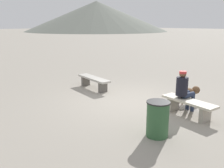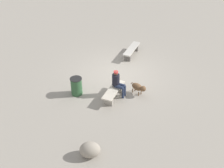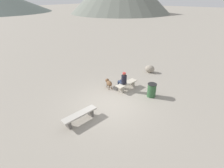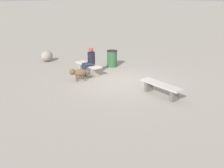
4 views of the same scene
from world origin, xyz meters
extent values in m
cube|color=gray|center=(0.00, 0.00, -0.03)|extent=(210.00, 210.00, 0.06)
cube|color=#605B56|center=(-2.76, 0.34, 0.19)|extent=(0.18, 0.35, 0.38)
cube|color=#605B56|center=(-1.50, 0.15, 0.19)|extent=(0.18, 0.35, 0.38)
cube|color=#B2ADA3|center=(-2.13, 0.24, 0.42)|extent=(1.82, 0.66, 0.08)
cube|color=gray|center=(1.41, 0.31, 0.19)|extent=(0.18, 0.40, 0.39)
cube|color=gray|center=(2.47, 0.16, 0.19)|extent=(0.18, 0.40, 0.39)
cube|color=beige|center=(1.94, 0.24, 0.42)|extent=(1.64, 0.68, 0.06)
cylinder|color=black|center=(1.68, 0.27, 0.79)|extent=(0.33, 0.33, 0.53)
sphere|color=brown|center=(1.68, 0.27, 1.14)|extent=(0.19, 0.19, 0.19)
cylinder|color=red|center=(1.68, 0.27, 1.20)|extent=(0.20, 0.20, 0.07)
cylinder|color=#232D47|center=(1.81, 0.45, 0.53)|extent=(0.23, 0.43, 0.15)
cylinder|color=#232D47|center=(1.85, 0.65, 0.26)|extent=(0.11, 0.11, 0.53)
cylinder|color=#232D47|center=(1.63, 0.49, 0.53)|extent=(0.23, 0.43, 0.15)
cylinder|color=#232D47|center=(1.67, 0.69, 0.26)|extent=(0.11, 0.11, 0.53)
ellipsoid|color=brown|center=(1.35, 1.19, 0.36)|extent=(0.55, 0.64, 0.32)
sphere|color=brown|center=(1.52, 1.48, 0.42)|extent=(0.25, 0.25, 0.25)
cylinder|color=brown|center=(1.36, 1.38, 0.10)|extent=(0.04, 0.04, 0.20)
cylinder|color=brown|center=(1.51, 1.30, 0.10)|extent=(0.04, 0.04, 0.20)
cylinder|color=brown|center=(1.19, 1.07, 0.10)|extent=(0.04, 0.04, 0.20)
cylinder|color=brown|center=(1.34, 0.99, 0.10)|extent=(0.04, 0.04, 0.20)
cylinder|color=brown|center=(1.19, 0.91, 0.40)|extent=(0.09, 0.12, 0.15)
cylinder|color=#2D5633|center=(2.08, -1.44, 0.40)|extent=(0.50, 0.50, 0.80)
cylinder|color=black|center=(2.08, -1.44, 0.82)|extent=(0.53, 0.53, 0.03)
ellipsoid|color=gray|center=(5.37, 0.29, 0.30)|extent=(0.73, 0.84, 0.59)
camera|label=1|loc=(5.04, -5.82, 2.53)|focal=39.20mm
camera|label=2|loc=(11.40, 2.64, 7.45)|focal=43.91mm
camera|label=3|loc=(-6.51, -5.01, 5.41)|focal=27.85mm
camera|label=4|loc=(-7.60, 8.22, 3.61)|focal=44.48mm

